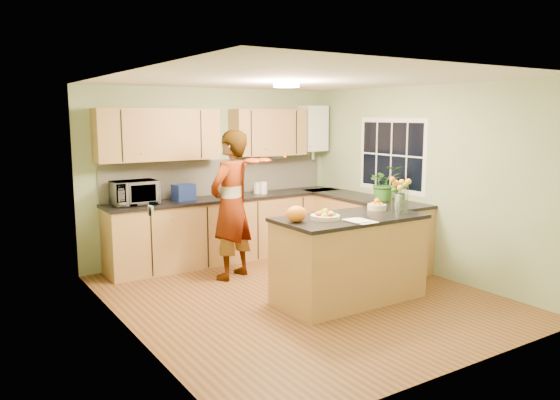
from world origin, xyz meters
TOP-DOWN VIEW (x-y plane):
  - floor at (0.00, 0.00)m, footprint 4.50×4.50m
  - ceiling at (0.00, 0.00)m, footprint 4.00×4.50m
  - wall_back at (0.00, 2.25)m, footprint 4.00×0.02m
  - wall_front at (0.00, -2.25)m, footprint 4.00×0.02m
  - wall_left at (-2.00, 0.00)m, footprint 0.02×4.50m
  - wall_right at (2.00, 0.00)m, footprint 0.02×4.50m
  - back_counter at (0.10, 1.95)m, footprint 3.64×0.62m
  - right_counter at (1.70, 0.85)m, footprint 0.62×2.24m
  - splashback at (0.10, 2.23)m, footprint 3.60×0.02m
  - upper_cabinets at (-0.18, 2.08)m, footprint 3.20×0.34m
  - boiler at (1.70, 2.09)m, footprint 0.40×0.30m
  - window_right at (1.99, 0.60)m, footprint 0.01×1.30m
  - light_switch at (-1.99, -0.60)m, footprint 0.02×0.09m
  - ceiling_lamp at (0.00, 0.30)m, footprint 0.30×0.30m
  - peninsula_island at (0.41, -0.38)m, footprint 1.71×0.87m
  - fruit_dish at (0.06, -0.38)m, footprint 0.32×0.32m
  - orange_bowl at (0.96, -0.23)m, footprint 0.23×0.23m
  - flower_vase at (1.01, -0.56)m, footprint 0.28×0.28m
  - orange_bag at (-0.29, -0.33)m, footprint 0.28×0.26m
  - papers at (0.31, -0.68)m, footprint 0.24×0.32m
  - violinist at (-0.31, 1.11)m, footprint 0.83×0.71m
  - violin at (-0.11, 0.89)m, footprint 0.59×0.51m
  - microwave at (-1.29, 1.97)m, footprint 0.58×0.39m
  - blue_box at (-0.60, 1.98)m, footprint 0.31×0.25m
  - kettle at (0.09, 1.98)m, footprint 0.15×0.15m
  - jar_cream at (0.59, 1.99)m, footprint 0.14×0.14m
  - jar_white at (0.65, 1.91)m, footprint 0.15×0.15m
  - potted_plant at (1.70, 0.42)m, footprint 0.55×0.52m

SIDE VIEW (x-z plane):
  - floor at x=0.00m, z-range 0.00..0.00m
  - back_counter at x=0.10m, z-range 0.00..0.94m
  - right_counter at x=1.70m, z-range 0.00..0.94m
  - peninsula_island at x=0.41m, z-range 0.00..0.98m
  - violinist at x=-0.31m, z-range 0.00..1.93m
  - papers at x=0.31m, z-range 0.98..0.99m
  - jar_cream at x=0.59m, z-range 0.94..1.10m
  - fruit_dish at x=0.06m, z-range 0.97..1.08m
  - jar_white at x=0.65m, z-range 0.94..1.12m
  - orange_bowl at x=0.96m, z-range 0.97..1.10m
  - blue_box at x=-0.60m, z-range 0.94..1.16m
  - kettle at x=0.09m, z-range 0.91..1.20m
  - orange_bag at x=-0.29m, z-range 0.98..1.15m
  - microwave at x=-1.29m, z-range 0.94..1.26m
  - potted_plant at x=1.70m, z-range 0.94..1.43m
  - splashback at x=0.10m, z-range 0.94..1.46m
  - wall_back at x=0.00m, z-range 0.00..2.50m
  - wall_front at x=0.00m, z-range 0.00..2.50m
  - wall_left at x=-2.00m, z-range 0.00..2.50m
  - wall_right at x=2.00m, z-range 0.00..2.50m
  - light_switch at x=-1.99m, z-range 1.26..1.34m
  - flower_vase at x=1.01m, z-range 1.06..1.57m
  - violin at x=-0.11m, z-range 1.47..1.61m
  - window_right at x=1.99m, z-range 1.02..2.08m
  - upper_cabinets at x=-0.18m, z-range 1.50..2.20m
  - boiler at x=1.70m, z-range 1.47..2.33m
  - ceiling_lamp at x=0.00m, z-range 2.43..2.50m
  - ceiling at x=0.00m, z-range 2.49..2.51m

